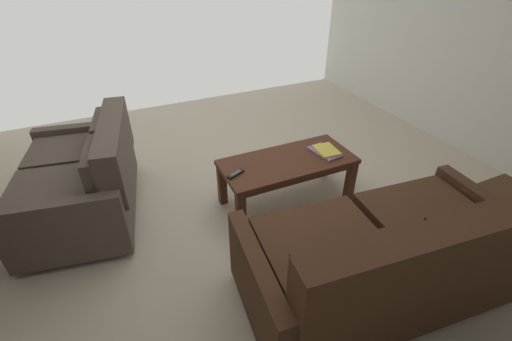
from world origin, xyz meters
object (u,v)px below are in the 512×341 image
(loveseat_near, at_px, (85,179))
(coffee_table, at_px, (288,167))
(book_stack, at_px, (325,151))
(tv_remote, at_px, (236,174))
(sofa_main, at_px, (386,259))
(end_table, at_px, (510,210))

(loveseat_near, relative_size, coffee_table, 1.23)
(loveseat_near, xyz_separation_m, coffee_table, (-1.64, 0.57, 0.02))
(loveseat_near, distance_m, book_stack, 2.10)
(tv_remote, bearing_deg, sofa_main, 115.06)
(loveseat_near, height_order, end_table, loveseat_near)
(coffee_table, bearing_deg, sofa_main, 92.08)
(sofa_main, relative_size, end_table, 3.24)
(end_table, relative_size, tv_remote, 3.46)
(sofa_main, xyz_separation_m, loveseat_near, (1.69, -1.76, -0.01))
(sofa_main, bearing_deg, tv_remote, -64.94)
(sofa_main, relative_size, book_stack, 5.82)
(coffee_table, height_order, end_table, end_table)
(sofa_main, relative_size, loveseat_near, 1.28)
(coffee_table, height_order, tv_remote, tv_remote)
(end_table, bearing_deg, sofa_main, -3.85)
(tv_remote, bearing_deg, book_stack, 179.62)
(coffee_table, relative_size, end_table, 2.07)
(sofa_main, height_order, loveseat_near, sofa_main)
(sofa_main, distance_m, coffee_table, 1.20)
(loveseat_near, relative_size, book_stack, 4.56)
(end_table, bearing_deg, book_stack, -60.17)
(loveseat_near, bearing_deg, end_table, 146.02)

